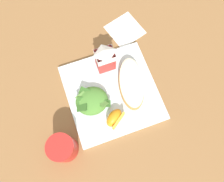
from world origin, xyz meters
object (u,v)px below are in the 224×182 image
at_px(green_salad_pile, 92,101).
at_px(orange_wedge_front, 115,118).
at_px(milk_carton, 105,58).
at_px(drinking_red_cup, 63,148).
at_px(paper_napkin, 125,30).
at_px(cheesy_pizza_bread, 132,84).
at_px(white_plate, 112,93).

relative_size(green_salad_pile, orange_wedge_front, 1.53).
bearing_deg(milk_carton, drinking_red_cup, -133.27).
bearing_deg(drinking_red_cup, orange_wedge_front, 11.53).
height_order(green_salad_pile, orange_wedge_front, green_salad_pile).
bearing_deg(paper_napkin, green_salad_pile, -131.36).
xyz_separation_m(green_salad_pile, drinking_red_cup, (-0.12, -0.11, 0.01)).
bearing_deg(orange_wedge_front, green_salad_pile, 122.97).
bearing_deg(milk_carton, orange_wedge_front, -100.42).
distance_m(cheesy_pizza_bread, orange_wedge_front, 0.12).
relative_size(white_plate, orange_wedge_front, 4.01).
distance_m(milk_carton, paper_napkin, 0.18).
xyz_separation_m(orange_wedge_front, drinking_red_cup, (-0.17, -0.03, 0.01)).
bearing_deg(green_salad_pile, milk_carton, 52.43).
bearing_deg(white_plate, paper_napkin, 59.32).
relative_size(green_salad_pile, drinking_red_cup, 1.09).
bearing_deg(white_plate, green_salad_pile, -170.32).
bearing_deg(orange_wedge_front, white_plate, 75.40).
bearing_deg(green_salad_pile, paper_napkin, 48.64).
relative_size(green_salad_pile, milk_carton, 0.97).
bearing_deg(white_plate, milk_carton, 83.53).
relative_size(milk_carton, orange_wedge_front, 1.58).
bearing_deg(orange_wedge_front, drinking_red_cup, -168.47).
relative_size(green_salad_pile, paper_napkin, 0.97).
xyz_separation_m(paper_napkin, drinking_red_cup, (-0.31, -0.33, 0.05)).
bearing_deg(orange_wedge_front, cheesy_pizza_bread, 43.49).
xyz_separation_m(cheesy_pizza_bread, drinking_red_cup, (-0.25, -0.12, 0.01)).
xyz_separation_m(cheesy_pizza_bread, orange_wedge_front, (-0.09, -0.08, 0.00)).
height_order(white_plate, orange_wedge_front, orange_wedge_front).
bearing_deg(paper_napkin, cheesy_pizza_bread, -105.46).
height_order(white_plate, drinking_red_cup, drinking_red_cup).
height_order(cheesy_pizza_bread, green_salad_pile, green_salad_pile).
bearing_deg(drinking_red_cup, white_plate, 32.28).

